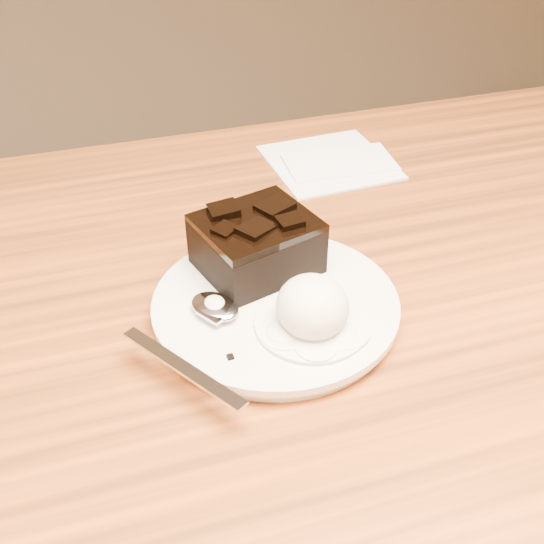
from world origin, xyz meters
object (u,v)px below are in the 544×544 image
object	(u,v)px
brownie	(257,247)
ice_cream_scoop	(312,307)
napkin	(329,161)
plate	(276,308)
spoon	(215,308)

from	to	relation	value
brownie	ice_cream_scoop	xyz separation A→B (m)	(0.02, -0.09, -0.00)
napkin	plate	bearing A→B (deg)	-120.82
spoon	napkin	world-z (taller)	spoon
brownie	spoon	bearing A→B (deg)	-135.20
plate	napkin	xyz separation A→B (m)	(0.15, 0.25, -0.01)
brownie	spoon	xyz separation A→B (m)	(-0.05, -0.05, -0.02)
plate	ice_cream_scoop	distance (m)	0.05
ice_cream_scoop	spoon	distance (m)	0.08
plate	ice_cream_scoop	bearing A→B (deg)	-66.52
plate	ice_cream_scoop	xyz separation A→B (m)	(0.02, -0.04, 0.03)
spoon	ice_cream_scoop	bearing A→B (deg)	-61.60
brownie	napkin	xyz separation A→B (m)	(0.15, 0.20, -0.04)
ice_cream_scoop	spoon	xyz separation A→B (m)	(-0.07, 0.04, -0.02)
brownie	plate	bearing A→B (deg)	-87.97
plate	napkin	distance (m)	0.29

